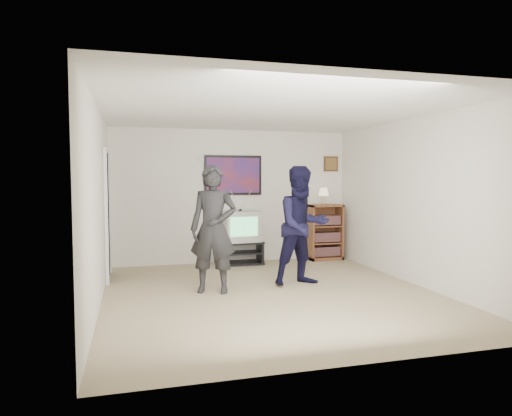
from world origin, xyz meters
name	(u,v)px	position (x,y,z in m)	size (l,w,h in m)	color
room_shell	(265,202)	(0.00, 0.35, 1.25)	(4.51, 5.00, 2.51)	#817352
media_stand	(239,253)	(0.06, 2.23, 0.21)	(0.86, 0.49, 0.43)	black
crt_television	(240,226)	(0.08, 2.23, 0.71)	(0.67, 0.56, 0.56)	#ACACA7
bookshelf	(325,232)	(1.80, 2.28, 0.54)	(0.66, 0.38, 1.08)	#552A19
table_lamp	(324,196)	(1.76, 2.27, 1.25)	(0.21, 0.21, 0.33)	beige
person_tall	(213,229)	(-0.76, 0.30, 0.89)	(0.65, 0.43, 1.78)	black
person_short	(302,226)	(0.61, 0.41, 0.89)	(0.87, 0.67, 1.78)	black
controller_left	(207,211)	(-0.81, 0.53, 1.14)	(0.04, 0.12, 0.04)	white
controller_right	(299,220)	(0.61, 0.59, 0.95)	(0.03, 0.12, 0.03)	white
poster	(233,175)	(0.00, 2.48, 1.65)	(1.10, 0.03, 0.75)	black
air_vent	(204,159)	(-0.55, 2.48, 1.95)	(0.28, 0.02, 0.14)	white
small_picture	(331,164)	(2.00, 2.48, 1.88)	(0.30, 0.03, 0.30)	#3A1E12
doorway	(107,216)	(-2.23, 1.60, 1.00)	(0.03, 0.85, 2.00)	black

